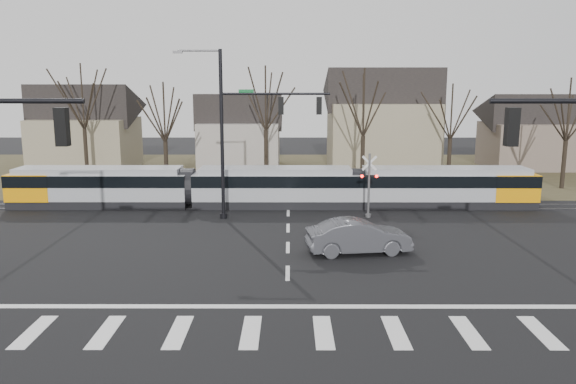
{
  "coord_description": "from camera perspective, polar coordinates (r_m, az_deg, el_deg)",
  "views": [
    {
      "loc": [
        0.07,
        -21.38,
        7.95
      ],
      "look_at": [
        0.0,
        9.0,
        2.3
      ],
      "focal_mm": 35.0,
      "sensor_mm": 36.0,
      "label": 1
    }
  ],
  "objects": [
    {
      "name": "signal_pole_far",
      "position": [
        34.05,
        -4.07,
        6.72
      ],
      "size": [
        9.28,
        0.44,
        10.2
      ],
      "color": "black",
      "rests_on": "ground"
    },
    {
      "name": "sedan",
      "position": [
        27.59,
        7.17,
        -4.51
      ],
      "size": [
        3.21,
        5.55,
        1.66
      ],
      "primitive_type": "imported",
      "rotation": [
        0.0,
        0.0,
        1.72
      ],
      "color": "#44454A",
      "rests_on": "ground"
    },
    {
      "name": "lane_dashes",
      "position": [
        38.22,
        0.02,
        -1.46
      ],
      "size": [
        0.18,
        30.0,
        0.01
      ],
      "color": "silver",
      "rests_on": "ground"
    },
    {
      "name": "house_d",
      "position": [
        61.38,
        23.21,
        5.97
      ],
      "size": [
        8.64,
        7.56,
        7.65
      ],
      "color": "brown",
      "rests_on": "ground"
    },
    {
      "name": "rail_pair",
      "position": [
        38.02,
        0.02,
        -1.49
      ],
      "size": [
        90.0,
        1.52,
        0.06
      ],
      "color": "#59595E",
      "rests_on": "ground"
    },
    {
      "name": "house_a",
      "position": [
        59.01,
        -19.89,
        6.53
      ],
      "size": [
        9.72,
        8.64,
        8.6
      ],
      "color": "gray",
      "rests_on": "ground"
    },
    {
      "name": "stop_line",
      "position": [
        21.13,
        -0.07,
        -11.55
      ],
      "size": [
        28.0,
        0.35,
        0.01
      ],
      "primitive_type": "cube",
      "color": "silver",
      "rests_on": "ground"
    },
    {
      "name": "rail_crossing_signal",
      "position": [
        35.06,
        8.21,
        0.46
      ],
      "size": [
        1.08,
        0.36,
        4.0
      ],
      "color": "#59595B",
      "rests_on": "ground"
    },
    {
      "name": "house_b",
      "position": [
        57.74,
        -4.94,
        6.54
      ],
      "size": [
        8.64,
        7.56,
        7.65
      ],
      "color": "gray",
      "rests_on": "ground"
    },
    {
      "name": "grass_verge",
      "position": [
        53.97,
        0.05,
        2.07
      ],
      "size": [
        140.0,
        28.0,
        0.01
      ],
      "primitive_type": "cube",
      "color": "#38331E",
      "rests_on": "ground"
    },
    {
      "name": "ground",
      "position": [
        22.81,
        -0.05,
        -9.86
      ],
      "size": [
        140.0,
        140.0,
        0.0
      ],
      "primitive_type": "plane",
      "color": "black"
    },
    {
      "name": "house_c",
      "position": [
        55.18,
        9.53,
        7.57
      ],
      "size": [
        10.8,
        8.64,
        10.1
      ],
      "color": "gray",
      "rests_on": "ground"
    },
    {
      "name": "crosswalk",
      "position": [
        19.11,
        -0.09,
        -14.03
      ],
      "size": [
        27.0,
        2.6,
        0.01
      ],
      "color": "silver",
      "rests_on": "ground"
    },
    {
      "name": "tree_row",
      "position": [
        47.51,
        2.48,
        6.97
      ],
      "size": [
        59.2,
        7.2,
        10.0
      ],
      "color": "black",
      "rests_on": "ground"
    },
    {
      "name": "tram",
      "position": [
        37.96,
        -1.51,
        0.68
      ],
      "size": [
        35.3,
        2.62,
        2.68
      ],
      "color": "gray",
      "rests_on": "ground"
    }
  ]
}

